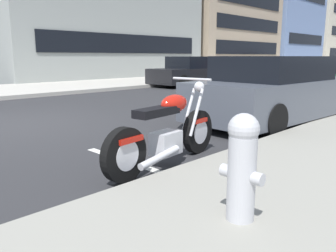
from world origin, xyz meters
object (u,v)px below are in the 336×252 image
object	(u,v)px
car_opposite_curb	(192,72)
fire_hydrant	(242,164)
parked_car_across_street	(276,91)
parked_motorcycle	(167,133)

from	to	relation	value
car_opposite_curb	fire_hydrant	size ratio (longest dim) A/B	5.29
parked_car_across_street	parked_motorcycle	bearing A→B (deg)	-169.77
fire_hydrant	parked_motorcycle	bearing A→B (deg)	62.24
parked_car_across_street	car_opposite_curb	size ratio (longest dim) A/B	0.99
parked_motorcycle	parked_car_across_street	bearing A→B (deg)	-0.09
fire_hydrant	parked_car_across_street	bearing A→B (deg)	24.36
parked_car_across_street	car_opposite_curb	distance (m)	9.65
parked_car_across_street	car_opposite_curb	bearing A→B (deg)	54.81
parked_car_across_street	fire_hydrant	xyz separation A→B (m)	(-4.69, -2.12, -0.08)
parked_motorcycle	car_opposite_curb	bearing A→B (deg)	32.24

